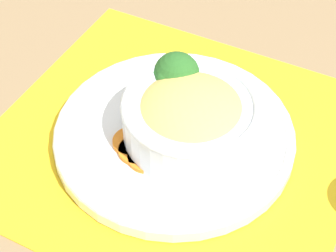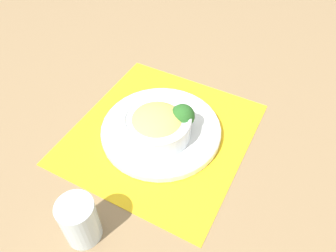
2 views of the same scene
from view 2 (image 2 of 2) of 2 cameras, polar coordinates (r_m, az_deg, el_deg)
ground_plane at (r=0.81m, az=-1.19°, el=-1.31°), size 4.00×4.00×0.00m
placemat at (r=0.81m, az=-1.19°, el=-1.22°), size 0.44×0.46×0.00m
plate at (r=0.80m, az=-1.21°, el=-0.59°), size 0.29×0.29×0.02m
bowl at (r=0.76m, az=-1.89°, el=0.30°), size 0.16×0.16×0.07m
broccoli_floret at (r=0.77m, az=2.53°, el=1.71°), size 0.06×0.06×0.07m
carrot_slice_near at (r=0.83m, az=-2.50°, el=2.37°), size 0.05×0.05×0.01m
carrot_slice_middle at (r=0.83m, az=-3.45°, el=2.00°), size 0.05×0.05×0.01m
carrot_slice_far at (r=0.82m, az=-4.25°, el=1.46°), size 0.05×0.05×0.01m
water_glass at (r=0.65m, az=-15.05°, el=-15.86°), size 0.07×0.07×0.10m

